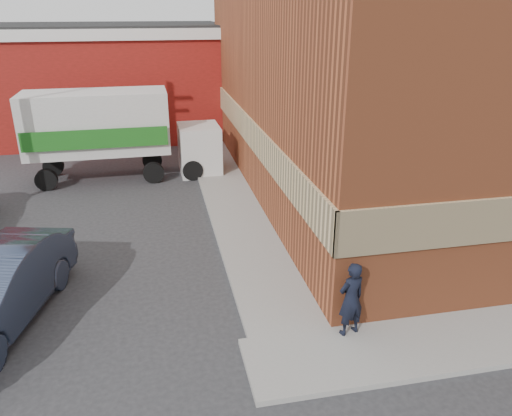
{
  "coord_description": "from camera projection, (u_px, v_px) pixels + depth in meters",
  "views": [
    {
      "loc": [
        -1.86,
        -8.34,
        6.44
      ],
      "look_at": [
        0.57,
        3.37,
        1.59
      ],
      "focal_mm": 35.0,
      "sensor_mm": 36.0,
      "label": 1
    }
  ],
  "objects": [
    {
      "name": "man",
      "position": [
        351.0,
        299.0,
        10.09
      ],
      "size": [
        0.68,
        0.54,
        1.63
      ],
      "primitive_type": "imported",
      "rotation": [
        0.0,
        0.0,
        3.42
      ],
      "color": "black",
      "rests_on": "sidewalk_south"
    },
    {
      "name": "ground",
      "position": [
        262.0,
        341.0,
        10.34
      ],
      "size": [
        90.0,
        90.0,
        0.0
      ],
      "primitive_type": "plane",
      "color": "#28282B",
      "rests_on": "ground"
    },
    {
      "name": "brick_building",
      "position": [
        436.0,
        57.0,
        18.34
      ],
      "size": [
        14.25,
        18.25,
        9.36
      ],
      "color": "#9A4827",
      "rests_on": "ground"
    },
    {
      "name": "box_truck",
      "position": [
        116.0,
        129.0,
        19.4
      ],
      "size": [
        7.03,
        2.26,
        3.46
      ],
      "rotation": [
        0.0,
        0.0,
        0.02
      ],
      "color": "silver",
      "rests_on": "ground"
    },
    {
      "name": "sidewalk_west",
      "position": [
        226.0,
        190.0,
        18.59
      ],
      "size": [
        1.8,
        18.0,
        0.12
      ],
      "primitive_type": "cube",
      "color": "gray",
      "rests_on": "ground"
    },
    {
      "name": "warehouse",
      "position": [
        70.0,
        80.0,
        26.29
      ],
      "size": [
        16.3,
        8.3,
        5.6
      ],
      "color": "maroon",
      "rests_on": "ground"
    }
  ]
}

